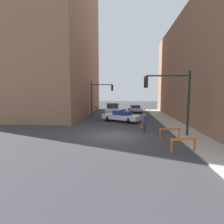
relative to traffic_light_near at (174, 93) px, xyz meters
name	(u,v)px	position (x,y,z in m)	size (l,w,h in m)	color
ground_plane	(115,136)	(-4.73, -0.09, -3.53)	(120.00, 120.00, 0.00)	#38383D
sidewalk_right	(191,136)	(1.47, -0.09, -3.47)	(2.40, 44.00, 0.12)	#B2ADA3
building_corner_left	(46,42)	(-16.73, 13.91, 8.21)	(14.00, 20.00, 23.48)	#93664C
traffic_light_near	(174,93)	(0.00, 0.00, 0.00)	(3.64, 0.35, 5.20)	black
traffic_light_far	(99,94)	(-8.03, 12.54, -0.13)	(3.44, 0.35, 5.20)	black
police_car	(122,116)	(-4.32, 6.98, -2.81)	(5.02, 3.85, 1.52)	white
white_truck	(113,110)	(-5.89, 12.80, -2.62)	(2.82, 5.50, 1.90)	silver
parked_car_near	(135,108)	(-2.11, 17.87, -2.86)	(2.51, 4.44, 1.31)	silver
pedestrian_crossing	(96,115)	(-7.56, 6.84, -2.67)	(0.42, 0.42, 1.66)	#474C66
pedestrian_corner	(96,111)	(-8.26, 11.35, -2.67)	(0.41, 0.41, 1.66)	#382D23
pedestrian_sidewalk	(144,123)	(-2.17, 1.46, -2.67)	(0.48, 0.48, 1.66)	#382D23
barrier_front	(183,143)	(-0.41, -3.97, -2.91)	(1.59, 0.39, 0.90)	orange
barrier_mid	(170,132)	(-0.50, -1.09, -2.91)	(1.60, 0.26, 0.90)	orange
traffic_cone	(142,126)	(-2.23, 2.93, -3.21)	(0.36, 0.36, 0.66)	black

